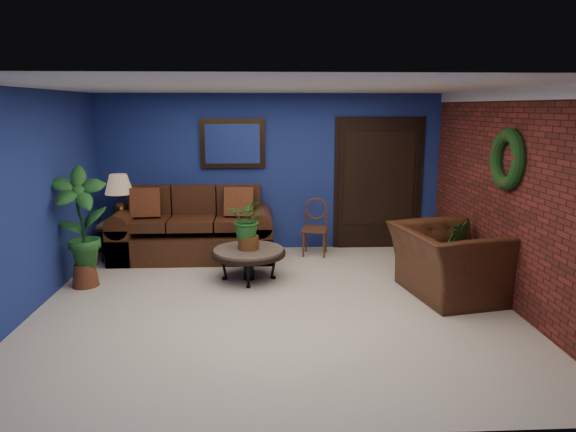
{
  "coord_description": "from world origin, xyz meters",
  "views": [
    {
      "loc": [
        -0.12,
        -5.72,
        2.29
      ],
      "look_at": [
        0.18,
        0.55,
        0.95
      ],
      "focal_mm": 32.0,
      "sensor_mm": 36.0,
      "label": 1
    }
  ],
  "objects_px": {
    "sofa": "(195,234)",
    "end_table": "(122,230)",
    "armchair": "(449,262)",
    "table_lamp": "(119,192)",
    "side_chair": "(315,223)",
    "coffee_table": "(249,253)"
  },
  "relations": [
    {
      "from": "sofa",
      "to": "end_table",
      "type": "bearing_deg",
      "value": -177.85
    },
    {
      "from": "sofa",
      "to": "armchair",
      "type": "distance_m",
      "value": 3.84
    },
    {
      "from": "sofa",
      "to": "table_lamp",
      "type": "relative_size",
      "value": 3.46
    },
    {
      "from": "end_table",
      "to": "table_lamp",
      "type": "xyz_separation_m",
      "value": [
        0.0,
        -0.0,
        0.59
      ]
    },
    {
      "from": "end_table",
      "to": "side_chair",
      "type": "distance_m",
      "value": 2.99
    },
    {
      "from": "coffee_table",
      "to": "armchair",
      "type": "height_order",
      "value": "armchair"
    },
    {
      "from": "sofa",
      "to": "side_chair",
      "type": "relative_size",
      "value": 2.74
    },
    {
      "from": "sofa",
      "to": "side_chair",
      "type": "bearing_deg",
      "value": 0.68
    },
    {
      "from": "armchair",
      "to": "coffee_table",
      "type": "bearing_deg",
      "value": 63.11
    },
    {
      "from": "sofa",
      "to": "armchair",
      "type": "height_order",
      "value": "sofa"
    },
    {
      "from": "table_lamp",
      "to": "armchair",
      "type": "bearing_deg",
      "value": -22.43
    },
    {
      "from": "end_table",
      "to": "armchair",
      "type": "xyz_separation_m",
      "value": [
        4.45,
        -1.84,
        -0.01
      ]
    },
    {
      "from": "sofa",
      "to": "end_table",
      "type": "distance_m",
      "value": 1.1
    },
    {
      "from": "table_lamp",
      "to": "side_chair",
      "type": "xyz_separation_m",
      "value": [
        2.99,
        0.06,
        -0.52
      ]
    },
    {
      "from": "end_table",
      "to": "table_lamp",
      "type": "relative_size",
      "value": 0.89
    },
    {
      "from": "end_table",
      "to": "table_lamp",
      "type": "distance_m",
      "value": 0.59
    },
    {
      "from": "end_table",
      "to": "side_chair",
      "type": "height_order",
      "value": "side_chair"
    },
    {
      "from": "coffee_table",
      "to": "table_lamp",
      "type": "bearing_deg",
      "value": 150.17
    },
    {
      "from": "end_table",
      "to": "side_chair",
      "type": "xyz_separation_m",
      "value": [
        2.99,
        0.06,
        0.06
      ]
    },
    {
      "from": "coffee_table",
      "to": "end_table",
      "type": "height_order",
      "value": "end_table"
    },
    {
      "from": "coffee_table",
      "to": "armchair",
      "type": "bearing_deg",
      "value": -15.92
    },
    {
      "from": "side_chair",
      "to": "coffee_table",
      "type": "bearing_deg",
      "value": -118.22
    }
  ]
}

